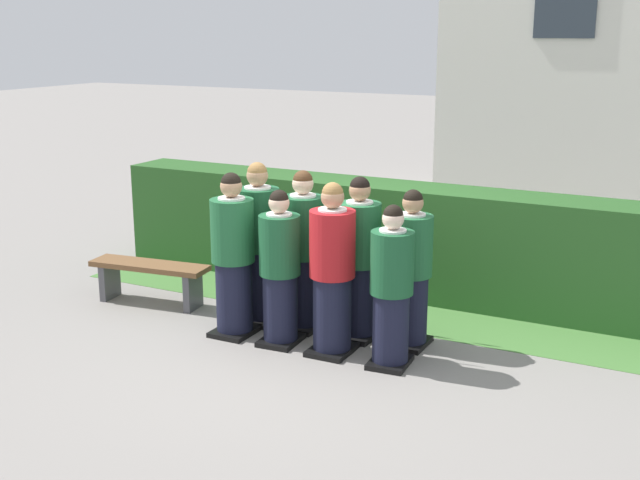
# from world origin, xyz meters

# --- Properties ---
(ground_plane) EXTENTS (60.00, 60.00, 0.00)m
(ground_plane) POSITION_xyz_m (0.00, 0.00, 0.00)
(ground_plane) COLOR gray
(student_front_row_0) EXTENTS (0.44, 0.49, 1.69)m
(student_front_row_0) POSITION_xyz_m (-0.87, 0.01, 0.81)
(student_front_row_0) COLOR black
(student_front_row_0) RESTS_ON ground
(student_front_row_1) EXTENTS (0.41, 0.47, 1.57)m
(student_front_row_1) POSITION_xyz_m (-0.32, 0.00, 0.75)
(student_front_row_1) COLOR black
(student_front_row_1) RESTS_ON ground
(student_in_red_blazer) EXTENTS (0.44, 0.53, 1.69)m
(student_in_red_blazer) POSITION_xyz_m (0.25, 0.01, 0.80)
(student_in_red_blazer) COLOR black
(student_in_red_blazer) RESTS_ON ground
(student_front_row_3) EXTENTS (0.40, 0.50, 1.54)m
(student_front_row_3) POSITION_xyz_m (0.87, -0.01, 0.73)
(student_front_row_3) COLOR black
(student_front_row_3) RESTS_ON ground
(student_rear_row_0) EXTENTS (0.45, 0.50, 1.73)m
(student_rear_row_0) POSITION_xyz_m (-0.84, 0.46, 0.83)
(student_rear_row_0) COLOR black
(student_rear_row_0) RESTS_ON ground
(student_rear_row_1) EXTENTS (0.44, 0.49, 1.68)m
(student_rear_row_1) POSITION_xyz_m (-0.32, 0.50, 0.80)
(student_rear_row_1) COLOR black
(student_rear_row_1) RESTS_ON ground
(student_rear_row_2) EXTENTS (0.43, 0.53, 1.67)m
(student_rear_row_2) POSITION_xyz_m (0.30, 0.51, 0.79)
(student_rear_row_2) COLOR black
(student_rear_row_2) RESTS_ON ground
(student_rear_row_3) EXTENTS (0.41, 0.50, 1.58)m
(student_rear_row_3) POSITION_xyz_m (0.85, 0.54, 0.75)
(student_rear_row_3) COLOR black
(student_rear_row_3) RESTS_ON ground
(hedge) EXTENTS (7.22, 0.70, 1.30)m
(hedge) POSITION_xyz_m (0.00, 2.08, 0.65)
(hedge) COLOR #285623
(hedge) RESTS_ON ground
(wooden_bench) EXTENTS (1.43, 0.53, 0.48)m
(wooden_bench) POSITION_xyz_m (-2.25, 0.36, 0.35)
(wooden_bench) COLOR brown
(wooden_bench) RESTS_ON ground
(lawn_strip) EXTENTS (7.22, 0.90, 0.01)m
(lawn_strip) POSITION_xyz_m (0.00, 1.28, 0.00)
(lawn_strip) COLOR #477A38
(lawn_strip) RESTS_ON ground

